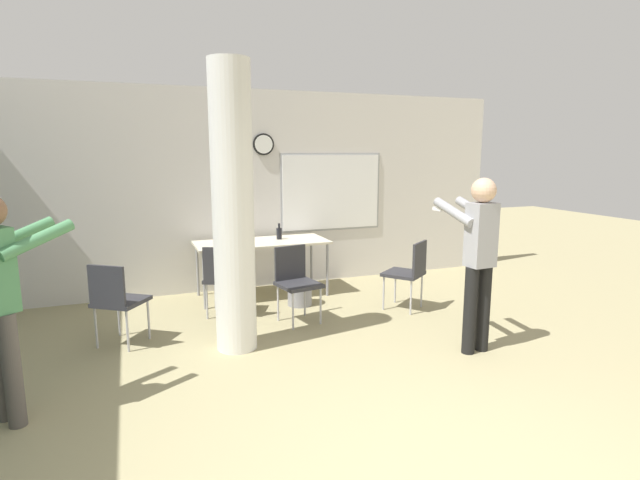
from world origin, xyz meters
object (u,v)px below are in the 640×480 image
chair_table_front (296,278)px  person_playing_side (478,251)px  chair_near_pillar (116,298)px  person_watching_back (2,292)px  bottle_on_table (279,233)px  chair_table_left (223,275)px  chair_mid_room (409,270)px  folding_table (262,245)px

chair_table_front → person_playing_side: 2.07m
chair_near_pillar → person_playing_side: bearing=-22.8°
chair_table_front → chair_near_pillar: bearing=-177.3°
chair_table_front → person_watching_back: person_watching_back is taller
bottle_on_table → chair_table_front: bottle_on_table is taller
chair_table_left → chair_mid_room: size_ratio=1.00×
chair_table_left → chair_mid_room: (2.20, -0.55, 0.00)m
folding_table → chair_mid_room: (1.55, -1.24, -0.20)m
chair_mid_room → bottle_on_table: bearing=134.3°
bottle_on_table → chair_near_pillar: 2.48m
bottle_on_table → chair_table_left: bottle_on_table is taller
person_watching_back → chair_near_pillar: bearing=61.0°
chair_table_front → person_watching_back: bearing=-152.7°
chair_table_front → chair_table_left: same height
chair_table_front → chair_mid_room: size_ratio=1.00×
chair_table_left → person_playing_side: size_ratio=0.51×
chair_table_left → chair_near_pillar: bearing=-155.1°
folding_table → chair_table_front: size_ratio=2.03×
bottle_on_table → chair_mid_room: bottle_on_table is taller
folding_table → bottle_on_table: size_ratio=8.00×
person_watching_back → chair_mid_room: bearing=17.1°
person_watching_back → chair_table_left: bearing=44.0°
chair_table_left → person_watching_back: bearing=-136.0°
person_watching_back → person_playing_side: bearing=-1.7°
folding_table → chair_mid_room: chair_mid_room is taller
person_playing_side → chair_mid_room: bearing=86.8°
bottle_on_table → folding_table: bearing=-164.4°
chair_table_front → chair_table_left: bearing=149.1°
folding_table → bottle_on_table: bottle_on_table is taller
chair_table_front → chair_near_pillar: size_ratio=1.00×
folding_table → chair_near_pillar: bearing=-145.9°
chair_near_pillar → chair_table_front: bearing=2.7°
bottle_on_table → person_playing_side: (1.21, -2.69, 0.17)m
person_playing_side → bottle_on_table: bearing=114.2°
folding_table → person_watching_back: person_watching_back is taller
folding_table → chair_mid_room: size_ratio=2.03×
folding_table → chair_mid_room: bearing=-38.7°
chair_near_pillar → person_playing_side: person_playing_side is taller
chair_table_left → person_playing_side: 2.90m
chair_table_front → chair_mid_room: same height
bottle_on_table → chair_mid_room: 1.86m
bottle_on_table → chair_mid_room: (1.28, -1.31, -0.33)m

